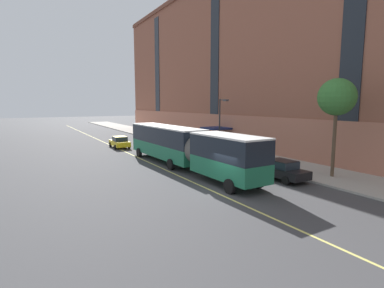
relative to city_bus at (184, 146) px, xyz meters
The scene contains 10 objects.
ground_plane 8.07m from the city_bus, 94.58° to the right, with size 260.00×260.00×0.00m, color #424244.
sidewalk 10.41m from the city_bus, 27.80° to the right, with size 6.00×160.00×0.15m, color #ADA89E.
city_bus is the anchor object (origin of this frame).
parked_car_black_2 6.37m from the city_bus, 39.84° to the left, with size 2.16×4.81×1.56m.
parked_car_black_3 8.67m from the city_bus, 56.69° to the right, with size 2.00×4.76×1.56m.
parked_car_silver_4 16.02m from the city_bus, 72.96° to the left, with size 2.03×4.80×1.56m.
taxi_cab 15.98m from the city_bus, 94.68° to the left, with size 2.08×4.42×1.56m.
street_tree_mid_block 13.12m from the city_bus, 46.30° to the right, with size 2.87×2.87×7.70m.
street_lamp 7.78m from the city_bus, 28.56° to the left, with size 0.36×1.48×6.27m.
lane_centerline 5.48m from the city_bus, 109.65° to the right, with size 0.16×140.00×0.01m, color #E0D66B.
Camera 1 is at (-12.12, -15.88, 5.89)m, focal length 28.00 mm.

